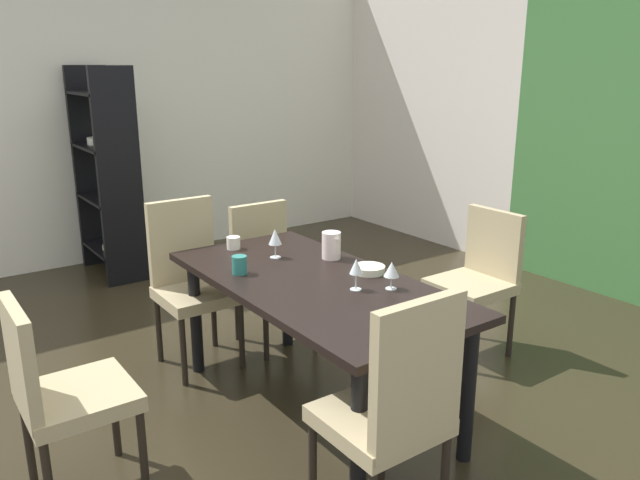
% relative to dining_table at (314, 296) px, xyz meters
% --- Properties ---
extents(ground_plane, '(5.95, 6.19, 0.02)m').
position_rel_dining_table_xyz_m(ground_plane, '(-0.50, -0.08, -0.67)').
color(ground_plane, '#2D2619').
extents(back_panel_interior, '(2.44, 0.10, 2.86)m').
position_rel_dining_table_xyz_m(back_panel_interior, '(-2.25, 2.96, 0.77)').
color(back_panel_interior, silver).
rests_on(back_panel_interior, ground_plane).
extents(left_interior_panel, '(0.10, 6.19, 2.86)m').
position_rel_dining_table_xyz_m(left_interior_panel, '(-3.42, -0.08, 0.77)').
color(left_interior_panel, silver).
rests_on(left_interior_panel, ground_plane).
extents(dining_table, '(1.76, 0.85, 0.75)m').
position_rel_dining_table_xyz_m(dining_table, '(0.00, 0.00, 0.00)').
color(dining_table, black).
rests_on(dining_table, ground_plane).
extents(chair_head_far, '(0.44, 0.45, 0.93)m').
position_rel_dining_table_xyz_m(chair_head_far, '(0.01, 1.28, -0.13)').
color(chair_head_far, tan).
rests_on(chair_head_far, ground_plane).
extents(chair_left_far, '(0.45, 0.44, 0.93)m').
position_rel_dining_table_xyz_m(chair_left_far, '(-0.92, 0.28, -0.13)').
color(chair_left_far, tan).
rests_on(chair_left_far, ground_plane).
extents(chair_left_near, '(0.45, 0.44, 1.02)m').
position_rel_dining_table_xyz_m(chair_left_near, '(-0.93, -0.28, -0.10)').
color(chair_left_near, tan).
rests_on(chair_left_near, ground_plane).
extents(chair_head_near, '(0.44, 0.44, 0.92)m').
position_rel_dining_table_xyz_m(chair_head_near, '(-0.02, -1.27, -0.13)').
color(chair_head_near, tan).
rests_on(chair_head_near, ground_plane).
extents(chair_right_near, '(0.44, 0.44, 1.03)m').
position_rel_dining_table_xyz_m(chair_right_near, '(0.93, -0.28, -0.09)').
color(chair_right_near, tan).
rests_on(chair_right_near, ground_plane).
extents(display_shelf, '(0.76, 0.36, 1.81)m').
position_rel_dining_table_xyz_m(display_shelf, '(-2.94, -0.14, 0.25)').
color(display_shelf, black).
rests_on(display_shelf, ground_plane).
extents(wine_glass_corner, '(0.08, 0.08, 0.17)m').
position_rel_dining_table_xyz_m(wine_glass_corner, '(-0.44, 0.04, 0.21)').
color(wine_glass_corner, silver).
rests_on(wine_glass_corner, dining_table).
extents(wine_glass_right, '(0.07, 0.07, 0.16)m').
position_rel_dining_table_xyz_m(wine_glass_right, '(0.24, 0.08, 0.21)').
color(wine_glass_right, silver).
rests_on(wine_glass_right, dining_table).
extents(wine_glass_near_window, '(0.08, 0.08, 0.14)m').
position_rel_dining_table_xyz_m(wine_glass_near_window, '(0.33, 0.23, 0.19)').
color(wine_glass_near_window, silver).
rests_on(wine_glass_near_window, dining_table).
extents(serving_bowl_south, '(0.17, 0.17, 0.04)m').
position_rel_dining_table_xyz_m(serving_bowl_south, '(0.08, 0.30, 0.11)').
color(serving_bowl_south, white).
rests_on(serving_bowl_south, dining_table).
extents(cup_left, '(0.08, 0.08, 0.07)m').
position_rel_dining_table_xyz_m(cup_left, '(-0.73, -0.08, 0.13)').
color(cup_left, white).
rests_on(cup_left, dining_table).
extents(cup_rear, '(0.08, 0.08, 0.10)m').
position_rel_dining_table_xyz_m(cup_rear, '(-0.31, -0.27, 0.14)').
color(cup_rear, '#297972').
rests_on(cup_rear, dining_table).
extents(pitcher_east, '(0.12, 0.11, 0.16)m').
position_rel_dining_table_xyz_m(pitcher_east, '(-0.24, 0.29, 0.17)').
color(pitcher_east, white).
rests_on(pitcher_east, dining_table).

